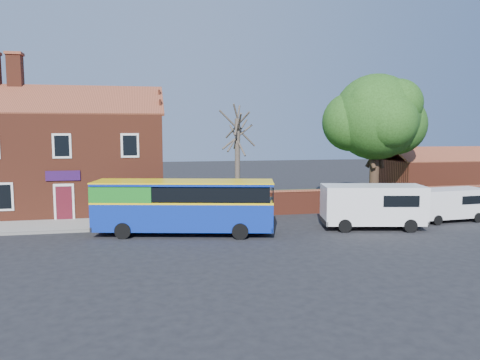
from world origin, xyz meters
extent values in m
plane|color=black|center=(0.00, 0.00, 0.00)|extent=(120.00, 120.00, 0.00)
cube|color=gray|center=(-7.00, 5.75, 0.06)|extent=(18.00, 3.50, 0.12)
cube|color=slate|center=(-7.00, 4.00, 0.07)|extent=(18.00, 0.15, 0.14)
cube|color=#426B28|center=(13.00, 13.00, 0.02)|extent=(26.00, 12.00, 0.04)
cube|color=maroon|center=(-7.00, 11.50, 3.25)|extent=(12.00, 8.00, 6.50)
cube|color=brown|center=(-7.00, 9.50, 7.50)|extent=(12.30, 4.08, 2.16)
cube|color=brown|center=(-7.00, 13.50, 7.50)|extent=(12.30, 4.08, 2.16)
cube|color=maroon|center=(-10.40, 11.50, 9.40)|extent=(0.90, 0.90, 2.20)
cube|color=black|center=(-7.00, 7.47, 4.60)|extent=(1.10, 0.06, 1.50)
cube|color=#4C0F19|center=(-7.00, 7.45, 1.10)|extent=(0.95, 0.04, 2.10)
cube|color=silver|center=(-7.00, 7.47, 1.15)|extent=(1.20, 0.06, 2.30)
cube|color=#2A0E3F|center=(-7.00, 7.44, 2.80)|extent=(2.00, 0.06, 0.60)
cube|color=maroon|center=(13.00, 7.00, 0.75)|extent=(22.00, 0.30, 1.50)
cube|color=brown|center=(13.00, 7.00, 1.55)|extent=(22.00, 0.38, 0.10)
cube|color=maroon|center=(22.00, 13.00, 1.50)|extent=(8.00, 5.00, 3.00)
cube|color=brown|center=(22.00, 11.75, 3.55)|extent=(8.20, 2.56, 1.24)
cube|color=brown|center=(22.00, 14.25, 3.55)|extent=(8.20, 2.56, 1.24)
cube|color=#0E2A9C|center=(-0.11, 2.36, 1.08)|extent=(9.68, 4.34, 1.49)
cube|color=yellow|center=(-0.11, 2.36, 1.82)|extent=(9.71, 4.36, 0.10)
cube|color=black|center=(-0.11, 2.36, 2.27)|extent=(9.32, 4.28, 0.75)
cube|color=#1B7F21|center=(-3.14, 3.04, 2.27)|extent=(3.64, 3.03, 0.80)
cube|color=#0E2A9C|center=(-0.11, 2.36, 2.77)|extent=(9.68, 4.34, 0.14)
cube|color=yellow|center=(-0.11, 2.36, 2.85)|extent=(9.73, 4.39, 0.06)
cylinder|color=black|center=(-3.29, 1.95, 0.42)|extent=(0.89, 0.46, 0.85)
cylinder|color=black|center=(-2.81, 4.09, 0.42)|extent=(0.89, 0.46, 0.85)
cylinder|color=black|center=(2.58, 0.64, 0.42)|extent=(0.89, 0.46, 0.85)
cylinder|color=black|center=(3.06, 2.77, 0.42)|extent=(0.89, 0.46, 0.85)
cube|color=white|center=(10.45, 1.74, 1.39)|extent=(5.91, 3.29, 2.12)
cube|color=black|center=(12.91, 1.25, 1.73)|extent=(0.45, 1.88, 0.84)
cube|color=black|center=(13.14, 1.20, 0.45)|extent=(0.54, 2.21, 0.27)
cylinder|color=black|center=(8.49, 1.06, 0.37)|extent=(0.77, 0.36, 0.74)
cylinder|color=black|center=(8.90, 3.13, 0.37)|extent=(0.77, 0.36, 0.74)
cylinder|color=black|center=(11.99, 0.36, 0.37)|extent=(0.77, 0.36, 0.74)
cylinder|color=black|center=(12.41, 2.43, 0.37)|extent=(0.77, 0.36, 0.74)
cube|color=white|center=(16.01, 2.81, 1.13)|extent=(4.66, 2.19, 1.72)
cube|color=black|center=(18.03, 2.99, 1.40)|extent=(0.21, 1.54, 0.68)
cube|color=black|center=(18.22, 3.00, 0.36)|extent=(0.26, 1.81, 0.22)
cylinder|color=black|center=(14.64, 1.85, 0.30)|extent=(0.61, 0.27, 0.60)
cylinder|color=black|center=(14.49, 3.53, 0.30)|extent=(0.61, 0.27, 0.60)
cylinder|color=black|center=(17.52, 2.10, 0.30)|extent=(0.61, 0.27, 0.60)
cylinder|color=black|center=(17.37, 3.78, 0.30)|extent=(0.61, 0.27, 0.60)
cylinder|color=black|center=(14.44, 9.32, 1.99)|extent=(0.69, 0.69, 3.98)
sphere|color=#327223|center=(14.44, 9.32, 6.48)|extent=(6.22, 6.22, 6.22)
sphere|color=#327223|center=(16.25, 9.67, 5.97)|extent=(4.50, 4.50, 4.50)
sphere|color=#327223|center=(12.80, 9.84, 6.14)|extent=(4.32, 4.32, 4.32)
cylinder|color=#4C4238|center=(4.12, 9.15, 3.17)|extent=(0.36, 0.36, 6.33)
cylinder|color=#4C4238|center=(4.12, 9.15, 5.43)|extent=(0.37, 3.09, 2.49)
cylinder|color=#4C4238|center=(4.12, 9.15, 5.20)|extent=(1.61, 2.28, 2.28)
cylinder|color=#4C4238|center=(4.12, 9.15, 5.65)|extent=(2.59, 1.19, 2.52)
camera|label=1|loc=(-2.08, -22.30, 5.58)|focal=35.00mm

